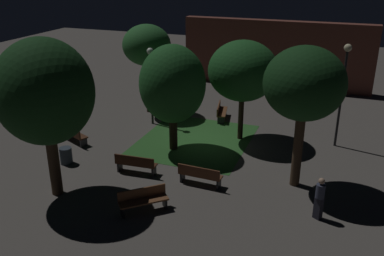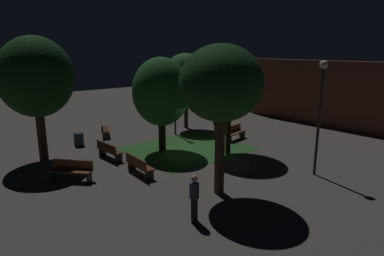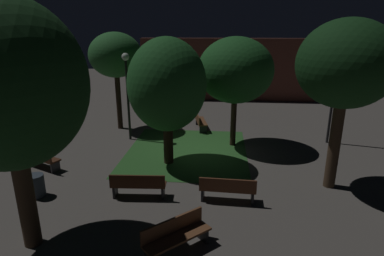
{
  "view_description": "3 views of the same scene",
  "coord_description": "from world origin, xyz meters",
  "px_view_note": "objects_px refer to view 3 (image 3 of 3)",
  "views": [
    {
      "loc": [
        6.45,
        -18.56,
        8.6
      ],
      "look_at": [
        -0.24,
        -0.54,
        0.92
      ],
      "focal_mm": 39.58,
      "sensor_mm": 36.0,
      "label": 1
    },
    {
      "loc": [
        13.78,
        -11.44,
        5.51
      ],
      "look_at": [
        0.48,
        -0.29,
        1.4
      ],
      "focal_mm": 31.45,
      "sensor_mm": 36.0,
      "label": 2
    },
    {
      "loc": [
        1.16,
        -13.29,
        5.35
      ],
      "look_at": [
        0.0,
        -0.81,
        1.41
      ],
      "focal_mm": 29.57,
      "sensor_mm": 36.0,
      "label": 3
    }
  ],
  "objects_px": {
    "bench_front_right": "(176,235)",
    "lamp_post_plaza_west": "(336,74)",
    "tree_near_wall": "(167,86)",
    "lamp_post_path_center": "(127,82)",
    "tree_right_canopy": "(116,56)",
    "bench_lawn_edge": "(39,157)",
    "tree_tall_center": "(6,86)",
    "tree_left_canopy": "(346,66)",
    "bench_back_row": "(228,189)",
    "bench_path_side": "(200,121)",
    "tree_lawn_side": "(235,71)",
    "trash_bin": "(36,186)",
    "bench_by_lamp": "(156,113)",
    "bench_near_trees": "(138,185)"
  },
  "relations": [
    {
      "from": "bench_front_right",
      "to": "lamp_post_plaza_west",
      "type": "bearing_deg",
      "value": 53.82
    },
    {
      "from": "tree_near_wall",
      "to": "lamp_post_plaza_west",
      "type": "xyz_separation_m",
      "value": [
        7.36,
        3.13,
        0.13
      ]
    },
    {
      "from": "bench_front_right",
      "to": "lamp_post_path_center",
      "type": "distance_m",
      "value": 9.24
    },
    {
      "from": "tree_near_wall",
      "to": "tree_right_canopy",
      "type": "bearing_deg",
      "value": 127.71
    },
    {
      "from": "bench_front_right",
      "to": "bench_lawn_edge",
      "type": "height_order",
      "value": "same"
    },
    {
      "from": "tree_tall_center",
      "to": "lamp_post_plaza_west",
      "type": "bearing_deg",
      "value": 40.68
    },
    {
      "from": "tree_tall_center",
      "to": "tree_right_canopy",
      "type": "bearing_deg",
      "value": 94.68
    },
    {
      "from": "bench_front_right",
      "to": "tree_left_canopy",
      "type": "bearing_deg",
      "value": 38.6
    },
    {
      "from": "bench_back_row",
      "to": "lamp_post_plaza_west",
      "type": "bearing_deg",
      "value": 50.73
    },
    {
      "from": "tree_near_wall",
      "to": "lamp_post_path_center",
      "type": "relative_size",
      "value": 1.19
    },
    {
      "from": "bench_path_side",
      "to": "tree_left_canopy",
      "type": "bearing_deg",
      "value": -51.26
    },
    {
      "from": "bench_back_row",
      "to": "tree_lawn_side",
      "type": "distance_m",
      "value": 6.15
    },
    {
      "from": "bench_front_right",
      "to": "tree_near_wall",
      "type": "bearing_deg",
      "value": 101.22
    },
    {
      "from": "bench_path_side",
      "to": "trash_bin",
      "type": "distance_m",
      "value": 9.31
    },
    {
      "from": "bench_lawn_edge",
      "to": "trash_bin",
      "type": "bearing_deg",
      "value": -62.75
    },
    {
      "from": "bench_path_side",
      "to": "bench_lawn_edge",
      "type": "relative_size",
      "value": 1.01
    },
    {
      "from": "bench_back_row",
      "to": "trash_bin",
      "type": "bearing_deg",
      "value": -178.15
    },
    {
      "from": "bench_front_right",
      "to": "bench_by_lamp",
      "type": "height_order",
      "value": "same"
    },
    {
      "from": "bench_by_lamp",
      "to": "trash_bin",
      "type": "distance_m",
      "value": 9.66
    },
    {
      "from": "bench_near_trees",
      "to": "tree_lawn_side",
      "type": "bearing_deg",
      "value": 58.66
    },
    {
      "from": "tree_near_wall",
      "to": "tree_left_canopy",
      "type": "xyz_separation_m",
      "value": [
        6.01,
        -1.52,
        0.99
      ]
    },
    {
      "from": "trash_bin",
      "to": "tree_right_canopy",
      "type": "bearing_deg",
      "value": 86.73
    },
    {
      "from": "bench_lawn_edge",
      "to": "tree_right_canopy",
      "type": "height_order",
      "value": "tree_right_canopy"
    },
    {
      "from": "tree_lawn_side",
      "to": "tree_tall_center",
      "type": "relative_size",
      "value": 0.82
    },
    {
      "from": "bench_near_trees",
      "to": "bench_path_side",
      "type": "xyz_separation_m",
      "value": [
        1.49,
        7.71,
        0.0
      ]
    },
    {
      "from": "bench_by_lamp",
      "to": "lamp_post_path_center",
      "type": "relative_size",
      "value": 0.43
    },
    {
      "from": "bench_path_side",
      "to": "trash_bin",
      "type": "relative_size",
      "value": 2.43
    },
    {
      "from": "bench_by_lamp",
      "to": "bench_back_row",
      "type": "bearing_deg",
      "value": -65.7
    },
    {
      "from": "bench_lawn_edge",
      "to": "tree_right_canopy",
      "type": "relative_size",
      "value": 0.35
    },
    {
      "from": "tree_right_canopy",
      "to": "tree_tall_center",
      "type": "relative_size",
      "value": 0.85
    },
    {
      "from": "tree_lawn_side",
      "to": "tree_left_canopy",
      "type": "relative_size",
      "value": 0.89
    },
    {
      "from": "tree_left_canopy",
      "to": "bench_near_trees",
      "type": "bearing_deg",
      "value": -167.65
    },
    {
      "from": "tree_near_wall",
      "to": "bench_back_row",
      "type": "bearing_deg",
      "value": -51.01
    },
    {
      "from": "lamp_post_path_center",
      "to": "lamp_post_plaza_west",
      "type": "bearing_deg",
      "value": 2.29
    },
    {
      "from": "tree_right_canopy",
      "to": "tree_left_canopy",
      "type": "distance_m",
      "value": 11.25
    },
    {
      "from": "bench_near_trees",
      "to": "bench_lawn_edge",
      "type": "xyz_separation_m",
      "value": [
        -4.49,
        1.9,
        0.0
      ]
    },
    {
      "from": "bench_lawn_edge",
      "to": "tree_near_wall",
      "type": "distance_m",
      "value": 5.82
    },
    {
      "from": "tree_left_canopy",
      "to": "trash_bin",
      "type": "bearing_deg",
      "value": -170.67
    },
    {
      "from": "bench_back_row",
      "to": "tree_tall_center",
      "type": "height_order",
      "value": "tree_tall_center"
    },
    {
      "from": "bench_back_row",
      "to": "tree_near_wall",
      "type": "distance_m",
      "value": 4.7
    },
    {
      "from": "bench_by_lamp",
      "to": "lamp_post_plaza_west",
      "type": "height_order",
      "value": "lamp_post_plaza_west"
    },
    {
      "from": "tree_near_wall",
      "to": "bench_path_side",
      "type": "bearing_deg",
      "value": 78.53
    },
    {
      "from": "tree_right_canopy",
      "to": "lamp_post_path_center",
      "type": "bearing_deg",
      "value": -58.89
    },
    {
      "from": "tree_lawn_side",
      "to": "lamp_post_plaza_west",
      "type": "distance_m",
      "value": 4.71
    },
    {
      "from": "tree_near_wall",
      "to": "trash_bin",
      "type": "xyz_separation_m",
      "value": [
        -3.93,
        -3.15,
        -2.86
      ]
    },
    {
      "from": "bench_path_side",
      "to": "lamp_post_plaza_west",
      "type": "distance_m",
      "value": 7.21
    },
    {
      "from": "bench_path_side",
      "to": "bench_lawn_edge",
      "type": "xyz_separation_m",
      "value": [
        -5.97,
        -5.82,
        0.0
      ]
    },
    {
      "from": "bench_by_lamp",
      "to": "tree_left_canopy",
      "type": "relative_size",
      "value": 0.32
    },
    {
      "from": "tree_near_wall",
      "to": "tree_tall_center",
      "type": "distance_m",
      "value": 6.17
    },
    {
      "from": "tree_near_wall",
      "to": "lamp_post_path_center",
      "type": "bearing_deg",
      "value": 131.44
    }
  ]
}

